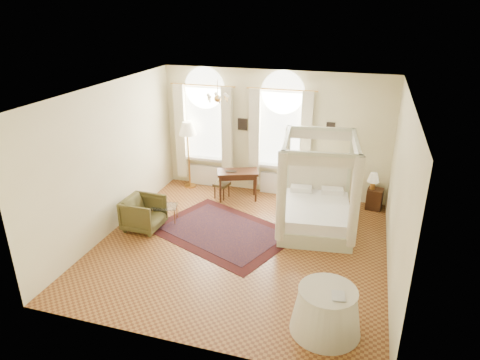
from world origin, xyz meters
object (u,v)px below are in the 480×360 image
Objects in this scene: writing_desk at (238,175)px; coffee_table at (165,207)px; canopy_bed at (316,210)px; side_table at (326,310)px; nightstand at (374,199)px; armchair at (144,213)px; floor_lamp at (188,132)px; stool at (222,185)px.

writing_desk is 2.16m from coffee_table.
canopy_bed is 1.95× the size of side_table.
nightstand is 0.64× the size of armchair.
floor_lamp is at bearing 0.26° from armchair.
writing_desk is 1.84m from floor_lamp.
stool is 0.38× the size of side_table.
side_table is (4.06, -2.61, 0.02)m from coffee_table.
nightstand is 4.80m from side_table.
floor_lamp is 1.67× the size of side_table.
nightstand is 5.19m from floor_lamp.
nightstand is 1.24× the size of stool.
canopy_bed reaches higher than nightstand.
writing_desk is 1.04× the size of side_table.
nightstand is 3.93m from stool.
nightstand is 0.48× the size of side_table.
armchair is 4.86m from side_table.
floor_lamp is (-5.02, -0.02, 1.33)m from nightstand.
canopy_bed is at bearing 10.53° from coffee_table.
canopy_bed reaches higher than floor_lamp.
armchair is at bearing -152.72° from nightstand.
side_table is (2.79, -4.32, -0.29)m from writing_desk.
coffee_table is (-3.46, -0.64, -0.14)m from canopy_bed.
canopy_bed reaches higher than coffee_table.
side_table is at bearing -47.53° from floor_lamp.
coffee_table is at bearing -117.25° from stool.
armchair is 1.25× the size of coffee_table.
floor_lamp is (-1.12, 0.46, 1.25)m from stool.
side_table is (3.21, -4.27, 0.03)m from stool.
side_table is at bearing -98.21° from nightstand.
canopy_bed is at bearing -130.66° from nightstand.
canopy_bed is at bearing -72.61° from armchair.
floor_lamp is (-1.54, 0.41, 0.93)m from writing_desk.
canopy_bed reaches higher than armchair.
writing_desk reaches higher than armchair.
coffee_table is at bearing -155.73° from nightstand.
writing_desk is 0.53m from stool.
armchair is (-5.05, -2.60, 0.11)m from nightstand.
coffee_table is (-4.75, -2.14, 0.09)m from nightstand.
armchair is at bearing -122.96° from coffee_table.
writing_desk is 1.75× the size of coffee_table.
stool is 0.51× the size of armchair.
stool is (-2.61, 1.01, -0.14)m from canopy_bed.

